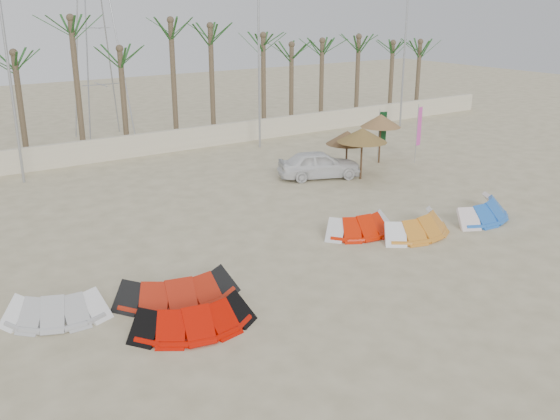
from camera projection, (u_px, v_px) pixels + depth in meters
ground at (392, 304)px, 18.72m from camera, size 120.00×120.00×0.00m
boundary_wall at (124, 147)px, 35.76m from camera, size 60.00×0.30×1.30m
palm_line at (117, 41)px, 35.43m from camera, size 52.00×4.00×7.70m
lamp_b at (9, 65)px, 29.38m from camera, size 1.25×0.14×11.00m
lamp_c at (259, 52)px, 36.83m from camera, size 1.25×0.14×11.00m
lamp_d at (405, 44)px, 43.22m from camera, size 1.25×0.14×11.00m
pylon at (106, 138)px, 41.20m from camera, size 3.00×3.00×14.00m
kite_grey at (52, 305)px, 17.76m from camera, size 3.29×2.38×0.90m
kite_red_left at (188, 313)px, 17.29m from camera, size 3.62×2.09×0.90m
kite_red_mid at (173, 285)px, 19.01m from camera, size 3.88×2.21×0.90m
kite_red_right at (356, 223)px, 24.27m from camera, size 3.16×1.87×0.90m
kite_orange at (412, 223)px, 24.27m from camera, size 3.62×1.93×0.90m
kite_blue at (477, 207)px, 26.08m from camera, size 3.81×2.40×0.90m
parasol_left at (362, 135)px, 31.06m from camera, size 2.52×2.52×2.63m
parasol_mid at (347, 138)px, 32.50m from camera, size 2.23×2.23×2.21m
parasol_right at (381, 121)px, 34.22m from camera, size 2.23×2.23×2.73m
flag_pink at (419, 128)px, 34.40m from camera, size 0.45×0.11×3.28m
flag_green at (381, 130)px, 34.98m from camera, size 0.44×0.19×2.93m
car at (319, 164)px, 31.74m from camera, size 4.51×3.07×1.42m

